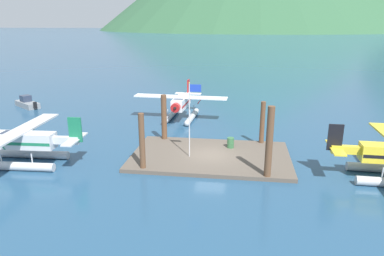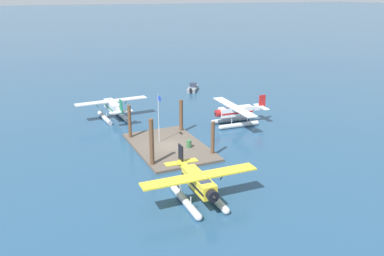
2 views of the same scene
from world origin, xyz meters
name	(u,v)px [view 1 (image 1 of 2)]	position (x,y,z in m)	size (l,w,h in m)	color
ground_plane	(211,158)	(0.00, 0.00, 0.00)	(1200.00, 1200.00, 0.00)	navy
dock_platform	(211,156)	(0.00, 0.00, 0.15)	(12.63, 7.88, 0.30)	brown
piling_near_left	(142,143)	(-4.69, -3.37, 2.21)	(0.42, 0.42, 4.42)	brown
piling_near_right	(269,144)	(4.27, -3.60, 2.64)	(0.48, 0.48, 5.27)	brown
piling_far_left	(164,119)	(-4.56, 3.46, 2.19)	(0.50, 0.50, 4.37)	brown
piling_far_right	(262,124)	(4.19, 3.55, 2.00)	(0.41, 0.41, 4.01)	brown
flagpole	(191,111)	(-1.51, -0.67, 4.01)	(0.95, 0.10, 5.96)	silver
fuel_drum	(231,143)	(1.53, 1.85, 0.74)	(0.62, 0.62, 0.88)	#33663D
seaplane_white_bow_left	(181,105)	(-4.37, 11.48, 1.58)	(10.46, 7.98, 3.84)	#B7BABF
seaplane_silver_port_aft	(24,145)	(-14.06, -3.24, 1.58)	(7.98, 10.45, 3.84)	#B7BABF
boat_grey_open_west	(27,103)	(-25.16, 14.60, 0.49)	(4.31, 3.62, 1.50)	gray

